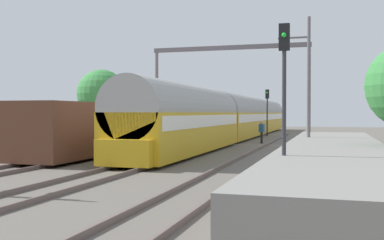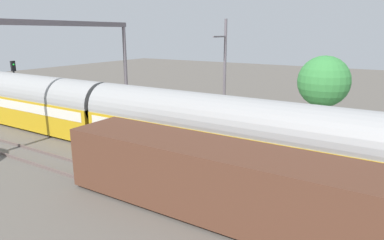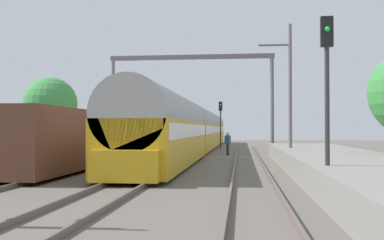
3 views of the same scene
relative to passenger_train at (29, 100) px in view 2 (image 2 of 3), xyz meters
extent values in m
plane|color=#615A52|center=(0.00, -21.65, -1.97)|extent=(120.00, 120.00, 0.00)
cube|color=#64534F|center=(-3.64, -21.65, -1.89)|extent=(0.08, 60.00, 0.16)
cube|color=#64534F|center=(-0.72, -21.65, -1.89)|extent=(0.08, 60.00, 0.16)
cube|color=#64534F|center=(0.72, -21.65, -1.89)|extent=(0.08, 60.00, 0.16)
cube|color=#64534F|center=(3.64, -21.65, -1.89)|extent=(0.08, 60.00, 0.16)
cube|color=#64534F|center=(5.07, -21.65, -1.89)|extent=(0.08, 60.00, 0.16)
cube|color=gray|center=(8.17, -19.65, -1.52)|extent=(4.40, 28.00, 0.90)
cube|color=gold|center=(0.00, -16.31, -0.71)|extent=(2.90, 16.00, 2.20)
cube|color=silver|center=(0.00, -16.31, -0.08)|extent=(2.93, 15.36, 0.64)
cylinder|color=#9A9A9A|center=(0.00, -16.31, 0.59)|extent=(2.84, 16.00, 2.84)
cube|color=gold|center=(0.00, 0.04, -0.71)|extent=(2.90, 16.00, 2.20)
cube|color=silver|center=(0.00, 0.04, -0.08)|extent=(2.93, 15.36, 0.64)
cylinder|color=#9A9A9A|center=(0.00, 0.04, 0.59)|extent=(2.84, 16.00, 2.84)
cube|color=#563323|center=(-4.36, -18.52, -0.46)|extent=(2.80, 13.00, 2.70)
cube|color=black|center=(-4.36, -18.52, -1.76)|extent=(2.52, 11.96, 0.10)
cylinder|color=black|center=(2.95, -6.26, -1.55)|extent=(0.25, 0.25, 0.85)
cube|color=#285684|center=(2.95, -6.26, -0.80)|extent=(0.47, 0.41, 0.64)
sphere|color=tan|center=(2.95, -6.26, -0.36)|extent=(0.24, 0.24, 0.24)
cylinder|color=#2D2D33|center=(1.92, 4.79, -0.09)|extent=(0.14, 0.14, 3.76)
cube|color=black|center=(1.92, 4.79, 2.24)|extent=(0.36, 0.20, 0.90)
sphere|color=#19D133|center=(1.92, 4.67, 2.37)|extent=(0.16, 0.16, 0.16)
cylinder|color=slate|center=(6.36, -4.30, 1.78)|extent=(0.28, 0.28, 7.50)
cube|color=slate|center=(0.00, -4.30, 5.71)|extent=(13.11, 0.24, 0.36)
cylinder|color=slate|center=(6.76, -13.49, 2.03)|extent=(0.20, 0.20, 8.00)
cube|color=slate|center=(5.86, -13.49, 4.83)|extent=(1.80, 0.10, 0.10)
cylinder|color=#4C3826|center=(11.35, -19.43, -0.93)|extent=(0.36, 0.36, 2.09)
sphere|color=#398840|center=(11.35, -19.43, 1.56)|extent=(3.83, 3.83, 3.83)
camera|label=1|loc=(8.04, -41.69, 0.37)|focal=43.48mm
camera|label=2|loc=(-15.39, -24.53, 5.13)|focal=32.00mm
camera|label=3|loc=(3.98, -39.41, 0.02)|focal=41.74mm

